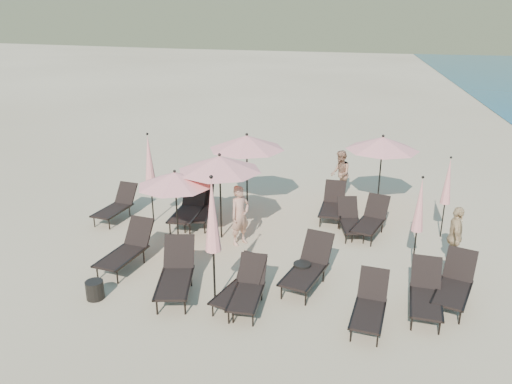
% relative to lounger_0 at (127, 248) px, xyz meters
% --- Properties ---
extents(ground, '(800.00, 800.00, 0.00)m').
position_rel_lounger_0_xyz_m(ground, '(3.86, -0.69, -0.47)').
color(ground, '#D6BA8C').
rests_on(ground, ground).
extents(lounger_0, '(0.95, 1.83, 1.00)m').
position_rel_lounger_0_xyz_m(lounger_0, '(0.00, 0.00, 0.00)').
color(lounger_0, black).
rests_on(lounger_0, ground).
extents(lounger_1, '(1.04, 1.92, 1.05)m').
position_rel_lounger_0_xyz_m(lounger_1, '(1.57, -0.95, 0.02)').
color(lounger_1, black).
rests_on(lounger_1, ground).
extents(lounger_2, '(0.60, 1.55, 0.89)m').
position_rel_lounger_0_xyz_m(lounger_2, '(3.22, -1.15, -0.05)').
color(lounger_2, black).
rests_on(lounger_2, ground).
extents(lounger_3, '(1.01, 1.63, 0.88)m').
position_rel_lounger_0_xyz_m(lounger_3, '(3.04, -1.08, -0.06)').
color(lounger_3, black).
rests_on(lounger_3, ground).
extents(lounger_4, '(0.81, 1.62, 0.89)m').
position_rel_lounger_0_xyz_m(lounger_4, '(5.69, -1.33, -0.05)').
color(lounger_4, black).
rests_on(lounger_4, ground).
extents(lounger_5, '(1.15, 1.79, 0.96)m').
position_rel_lounger_0_xyz_m(lounger_5, '(7.46, -0.22, -0.02)').
color(lounger_5, black).
rests_on(lounger_5, ground).
extents(lounger_6, '(0.88, 1.71, 0.94)m').
position_rel_lounger_0_xyz_m(lounger_6, '(-1.58, 2.73, -0.03)').
color(lounger_6, black).
rests_on(lounger_6, ground).
extents(lounger_7, '(0.71, 1.89, 1.17)m').
position_rel_lounger_0_xyz_m(lounger_7, '(0.65, 2.91, 0.09)').
color(lounger_7, black).
rests_on(lounger_7, ground).
extents(lounger_8, '(0.89, 1.85, 1.03)m').
position_rel_lounger_0_xyz_m(lounger_8, '(0.91, 2.98, 0.01)').
color(lounger_8, black).
rests_on(lounger_8, ground).
extents(lounger_9, '(0.74, 1.72, 0.97)m').
position_rel_lounger_0_xyz_m(lounger_9, '(4.72, 4.00, -0.02)').
color(lounger_9, black).
rests_on(lounger_9, ground).
extents(lounger_10, '(0.85, 1.58, 0.86)m').
position_rel_lounger_0_xyz_m(lounger_10, '(5.26, 2.99, -0.07)').
color(lounger_10, black).
rests_on(lounger_10, ground).
extents(lounger_11, '(1.12, 1.77, 0.95)m').
position_rel_lounger_0_xyz_m(lounger_11, '(5.82, 3.02, -0.02)').
color(lounger_11, black).
rests_on(lounger_11, ground).
extents(lounger_12, '(1.14, 1.89, 1.02)m').
position_rel_lounger_0_xyz_m(lounger_12, '(4.36, -0.06, 0.01)').
color(lounger_12, black).
rests_on(lounger_12, ground).
extents(lounger_13, '(0.77, 1.68, 0.94)m').
position_rel_lounger_0_xyz_m(lounger_13, '(6.82, -0.70, -0.03)').
color(lounger_13, black).
rests_on(lounger_13, ground).
extents(umbrella_open_0, '(1.95, 1.95, 2.09)m').
position_rel_lounger_0_xyz_m(umbrella_open_0, '(0.82, 1.32, 1.38)').
color(umbrella_open_0, black).
rests_on(umbrella_open_0, ground).
extents(umbrella_open_1, '(2.22, 2.22, 2.39)m').
position_rel_lounger_0_xyz_m(umbrella_open_1, '(1.81, 2.01, 1.64)').
color(umbrella_open_1, black).
rests_on(umbrella_open_1, ground).
extents(umbrella_open_2, '(2.29, 2.29, 2.46)m').
position_rel_lounger_0_xyz_m(umbrella_open_2, '(2.09, 4.13, 1.71)').
color(umbrella_open_2, black).
rests_on(umbrella_open_2, ground).
extents(umbrella_open_3, '(2.21, 2.21, 2.38)m').
position_rel_lounger_0_xyz_m(umbrella_open_3, '(6.08, 5.04, 1.63)').
color(umbrella_open_3, black).
rests_on(umbrella_open_3, ground).
extents(umbrella_closed_0, '(0.33, 0.33, 2.84)m').
position_rel_lounger_0_xyz_m(umbrella_closed_0, '(2.50, -1.16, 1.50)').
color(umbrella_closed_0, black).
rests_on(umbrella_closed_0, ground).
extents(umbrella_closed_1, '(0.27, 0.27, 2.29)m').
position_rel_lounger_0_xyz_m(umbrella_closed_1, '(7.72, 3.20, 1.13)').
color(umbrella_closed_1, black).
rests_on(umbrella_closed_1, ground).
extents(umbrella_closed_2, '(0.31, 0.31, 2.68)m').
position_rel_lounger_0_xyz_m(umbrella_closed_2, '(-0.44, 2.72, 1.39)').
color(umbrella_closed_2, black).
rests_on(umbrella_closed_2, ground).
extents(umbrella_closed_3, '(0.28, 0.28, 2.35)m').
position_rel_lounger_0_xyz_m(umbrella_closed_3, '(6.77, 1.13, 1.17)').
color(umbrella_closed_3, black).
rests_on(umbrella_closed_3, ground).
extents(side_table_0, '(0.39, 0.39, 0.41)m').
position_rel_lounger_0_xyz_m(side_table_0, '(-0.07, -1.51, -0.26)').
color(side_table_0, black).
rests_on(side_table_0, ground).
extents(side_table_1, '(0.40, 0.40, 0.45)m').
position_rel_lounger_0_xyz_m(side_table_1, '(4.22, 0.06, -0.24)').
color(side_table_1, black).
rests_on(side_table_1, ground).
extents(beachgoer_a, '(0.67, 0.70, 1.62)m').
position_rel_lounger_0_xyz_m(beachgoer_a, '(2.41, 1.74, 0.34)').
color(beachgoer_a, tan).
rests_on(beachgoer_a, ground).
extents(beachgoer_b, '(0.71, 0.84, 1.56)m').
position_rel_lounger_0_xyz_m(beachgoer_b, '(4.86, 6.01, 0.31)').
color(beachgoer_b, '#A06E52').
rests_on(beachgoer_b, ground).
extents(beachgoer_c, '(0.43, 0.92, 1.53)m').
position_rel_lounger_0_xyz_m(beachgoer_c, '(7.72, 1.48, 0.30)').
color(beachgoer_c, tan).
rests_on(beachgoer_c, ground).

